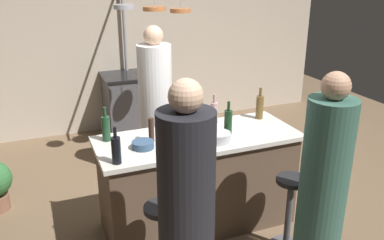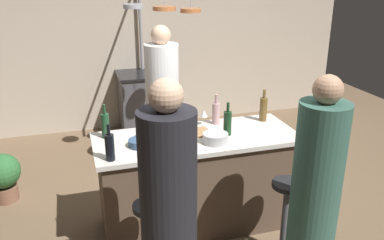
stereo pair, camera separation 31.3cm
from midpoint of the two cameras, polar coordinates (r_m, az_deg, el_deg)
ground_plane at (r=4.02m, az=-1.48°, el=-14.21°), size 9.00×9.00×0.00m
back_wall at (r=6.14m, az=-11.13°, el=10.85°), size 6.40×0.16×2.60m
kitchen_island at (r=3.78m, az=-1.54°, el=-8.57°), size 1.80×0.72×0.90m
stove_range at (r=5.96m, az=-9.81°, el=2.19°), size 0.80×0.64×0.89m
chef at (r=4.54m, az=-7.06°, el=1.25°), size 0.37×0.37×1.74m
bar_stool_right at (r=3.57m, az=10.94°, el=-12.32°), size 0.28×0.28×0.68m
guest_right at (r=3.13m, az=15.07°, el=-9.45°), size 0.35×0.35×1.65m
guest_left at (r=2.67m, az=-4.24°, el=-13.68°), size 0.36×0.36×1.71m
overhead_pot_rack at (r=5.13m, az=-8.83°, el=13.33°), size 0.88×1.50×2.17m
cutting_board at (r=3.63m, az=-2.35°, el=-1.89°), size 0.32×0.22×0.02m
pepper_mill at (r=3.48m, az=-8.29°, el=-1.42°), size 0.05×0.05×0.21m
wine_bottle_dark at (r=3.14m, az=-13.40°, el=-4.11°), size 0.07×0.07×0.30m
wine_bottle_red at (r=3.61m, az=2.61°, el=-0.24°), size 0.07×0.07×0.30m
wine_bottle_green at (r=3.57m, az=-14.43°, el=-1.12°), size 0.07×0.07×0.30m
wine_bottle_amber at (r=4.00m, az=7.24°, el=1.82°), size 0.07×0.07×0.31m
wine_bottle_rose at (r=3.85m, az=0.79°, el=1.07°), size 0.07×0.07×0.29m
wine_glass_by_chef at (r=3.51m, az=-6.00°, el=-1.10°), size 0.07×0.07×0.15m
wine_glass_near_right_guest at (r=3.82m, az=-0.88°, el=0.83°), size 0.07×0.07×0.15m
mixing_bowl_steel at (r=3.46m, az=1.10°, el=-2.46°), size 0.22×0.22×0.08m
mixing_bowl_blue at (r=3.39m, az=-9.52°, el=-3.48°), size 0.18×0.18×0.06m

